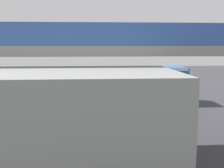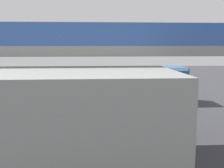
{
  "view_description": "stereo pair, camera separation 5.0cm",
  "coord_description": "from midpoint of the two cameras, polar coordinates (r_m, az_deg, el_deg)",
  "views": [
    {
      "loc": [
        2.42,
        25.46,
        5.24
      ],
      "look_at": [
        0.64,
        0.36,
        1.6
      ],
      "focal_mm": 44.32,
      "sensor_mm": 36.0,
      "label": 1
    },
    {
      "loc": [
        2.37,
        25.46,
        5.24
      ],
      "look_at": [
        0.64,
        0.36,
        1.6
      ],
      "focal_mm": 44.32,
      "sensor_mm": 36.0,
      "label": 2
    }
  ],
  "objects": [
    {
      "name": "lane_dash_centre",
      "position": [
        28.3,
        -7.24,
        -2.5
      ],
      "size": [
        2.0,
        0.2,
        0.01
      ],
      "primitive_type": "cube",
      "color": "silver",
      "rests_on": "ground"
    },
    {
      "name": "ground",
      "position": [
        26.11,
        1.29,
        -3.35
      ],
      "size": [
        80.0,
        80.0,
        0.0
      ],
      "primitive_type": "plane",
      "color": "#38383D"
    },
    {
      "name": "traffic_sign",
      "position": [
        29.88,
        -8.03,
        1.71
      ],
      "size": [
        0.08,
        0.6,
        2.8
      ],
      "color": "slate",
      "rests_on": "ground"
    },
    {
      "name": "city_bus",
      "position": [
        25.06,
        2.07,
        0.53
      ],
      "size": [
        11.54,
        2.85,
        3.15
      ],
      "color": "#196BB7",
      "rests_on": "ground"
    },
    {
      "name": "station_building",
      "position": [
        11.29,
        -10.13,
        -8.07
      ],
      "size": [
        9.0,
        5.04,
        4.2
      ],
      "color": "gray",
      "rests_on": "ground"
    },
    {
      "name": "lane_dash_left",
      "position": [
        28.35,
        0.86,
        -2.41
      ],
      "size": [
        2.0,
        0.2,
        0.01
      ],
      "primitive_type": "cube",
      "color": "silver",
      "rests_on": "ground"
    },
    {
      "name": "pedestrian_overpass",
      "position": [
        14.63,
        5.4,
        5.64
      ],
      "size": [
        28.19,
        2.6,
        6.25
      ],
      "color": "gray",
      "rests_on": "ground"
    },
    {
      "name": "pedestrian",
      "position": [
        27.79,
        -3.48,
        -0.8
      ],
      "size": [
        0.38,
        0.38,
        1.79
      ],
      "color": "#2D2D38",
      "rests_on": "ground"
    },
    {
      "name": "lane_dash_leftmost",
      "position": [
        28.97,
        8.78,
        -2.28
      ],
      "size": [
        2.0,
        0.2,
        0.01
      ],
      "primitive_type": "cube",
      "color": "silver",
      "rests_on": "ground"
    }
  ]
}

